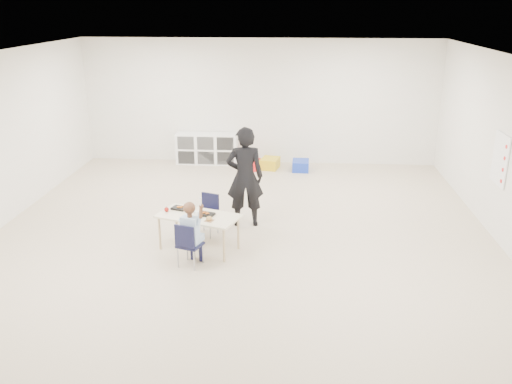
# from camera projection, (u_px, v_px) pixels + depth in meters

# --- Properties ---
(room) EXTENTS (9.00, 9.02, 2.80)m
(room) POSITION_uv_depth(u_px,v_px,m) (239.00, 155.00, 7.99)
(room) COLOR #C6B498
(room) RESTS_ON ground
(table) EXTENTS (1.33, 0.96, 0.55)m
(table) POSITION_uv_depth(u_px,v_px,m) (199.00, 232.00, 8.11)
(table) COLOR #FEF2CB
(table) RESTS_ON ground
(chair_near) EXTENTS (0.40, 0.39, 0.66)m
(chair_near) POSITION_uv_depth(u_px,v_px,m) (190.00, 244.00, 7.58)
(chair_near) COLOR black
(chair_near) RESTS_ON ground
(chair_far) EXTENTS (0.40, 0.39, 0.66)m
(chair_far) POSITION_uv_depth(u_px,v_px,m) (207.00, 215.00, 8.60)
(chair_far) COLOR black
(chair_far) RESTS_ON ground
(child) EXTENTS (0.56, 0.56, 1.04)m
(child) POSITION_uv_depth(u_px,v_px,m) (190.00, 232.00, 7.52)
(child) COLOR #AFD0ED
(child) RESTS_ON chair_near
(lunch_tray_near) EXTENTS (0.26, 0.22, 0.03)m
(lunch_tray_near) POSITION_uv_depth(u_px,v_px,m) (207.00, 214.00, 8.01)
(lunch_tray_near) COLOR black
(lunch_tray_near) RESTS_ON table
(lunch_tray_far) EXTENTS (0.26, 0.22, 0.03)m
(lunch_tray_far) POSITION_uv_depth(u_px,v_px,m) (179.00, 208.00, 8.25)
(lunch_tray_far) COLOR black
(lunch_tray_far) RESTS_ON table
(milk_carton) EXTENTS (0.09, 0.09, 0.10)m
(milk_carton) POSITION_uv_depth(u_px,v_px,m) (197.00, 215.00, 7.90)
(milk_carton) COLOR white
(milk_carton) RESTS_ON table
(bread_roll) EXTENTS (0.09, 0.09, 0.07)m
(bread_roll) POSITION_uv_depth(u_px,v_px,m) (209.00, 219.00, 7.80)
(bread_roll) COLOR tan
(bread_roll) RESTS_ON table
(apple_near) EXTENTS (0.07, 0.07, 0.07)m
(apple_near) POSITION_uv_depth(u_px,v_px,m) (192.00, 210.00, 8.13)
(apple_near) COLOR maroon
(apple_near) RESTS_ON table
(apple_far) EXTENTS (0.07, 0.07, 0.07)m
(apple_far) POSITION_uv_depth(u_px,v_px,m) (167.00, 209.00, 8.14)
(apple_far) COLOR maroon
(apple_far) RESTS_ON table
(cubby_shelf) EXTENTS (1.40, 0.40, 0.70)m
(cubby_shelf) POSITION_uv_depth(u_px,v_px,m) (207.00, 148.00, 12.45)
(cubby_shelf) COLOR white
(cubby_shelf) RESTS_ON ground
(rules_poster) EXTENTS (0.02, 0.60, 0.80)m
(rules_poster) POSITION_uv_depth(u_px,v_px,m) (500.00, 159.00, 8.32)
(rules_poster) COLOR white
(rules_poster) RESTS_ON room
(adult) EXTENTS (0.65, 0.47, 1.67)m
(adult) POSITION_uv_depth(u_px,v_px,m) (245.00, 177.00, 8.82)
(adult) COLOR black
(adult) RESTS_ON ground
(bin_red) EXTENTS (0.41, 0.48, 0.21)m
(bin_red) POSITION_uv_depth(u_px,v_px,m) (251.00, 164.00, 12.10)
(bin_red) COLOR red
(bin_red) RESTS_ON ground
(bin_yellow) EXTENTS (0.46, 0.54, 0.23)m
(bin_yellow) POSITION_uv_depth(u_px,v_px,m) (270.00, 163.00, 12.14)
(bin_yellow) COLOR gold
(bin_yellow) RESTS_ON ground
(bin_blue) EXTENTS (0.37, 0.47, 0.23)m
(bin_blue) POSITION_uv_depth(u_px,v_px,m) (301.00, 165.00, 11.99)
(bin_blue) COLOR #1733AF
(bin_blue) RESTS_ON ground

